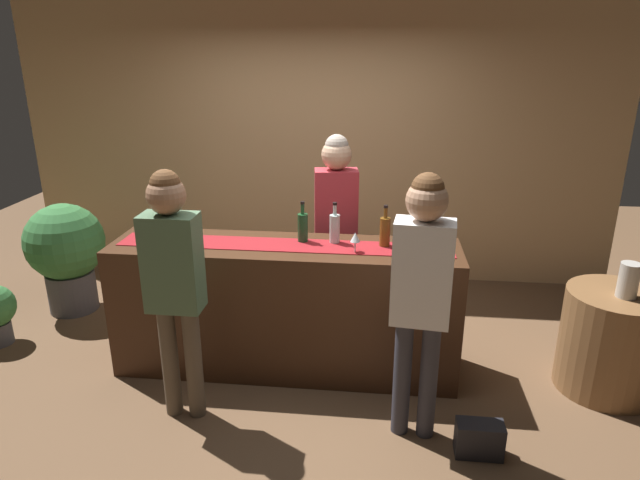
{
  "coord_description": "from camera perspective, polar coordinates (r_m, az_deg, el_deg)",
  "views": [
    {
      "loc": [
        0.67,
        -3.66,
        2.33
      ],
      "look_at": [
        0.26,
        0.0,
        1.03
      ],
      "focal_mm": 31.04,
      "sensor_mm": 36.0,
      "label": 1
    }
  ],
  "objects": [
    {
      "name": "wine_glass_near_customer",
      "position": [
        3.78,
        3.65,
        0.22
      ],
      "size": [
        0.07,
        0.07,
        0.14
      ],
      "color": "silver",
      "rests_on": "bar_counter"
    },
    {
      "name": "wine_bottle_clear",
      "position": [
        3.96,
        1.52,
        1.24
      ],
      "size": [
        0.07,
        0.07,
        0.3
      ],
      "color": "#B2C6C1",
      "rests_on": "bar_counter"
    },
    {
      "name": "potted_plant_tall",
      "position": [
        5.49,
        -24.72,
        -0.97
      ],
      "size": [
        0.69,
        0.69,
        1.01
      ],
      "color": "#4C4C51",
      "rests_on": "ground"
    },
    {
      "name": "bartender",
      "position": [
        4.44,
        1.66,
        2.58
      ],
      "size": [
        0.36,
        0.25,
        1.69
      ],
      "rotation": [
        0.0,
        0.0,
        3.28
      ],
      "color": "#26262B",
      "rests_on": "ground"
    },
    {
      "name": "handbag",
      "position": [
        3.63,
        16.09,
        -19.11
      ],
      "size": [
        0.28,
        0.14,
        0.22
      ],
      "primitive_type": "cube",
      "color": "black",
      "rests_on": "ground"
    },
    {
      "name": "wine_bottle_amber",
      "position": [
        3.91,
        6.71,
        0.91
      ],
      "size": [
        0.07,
        0.07,
        0.3
      ],
      "color": "brown",
      "rests_on": "bar_counter"
    },
    {
      "name": "customer_sipping",
      "position": [
        3.25,
        10.43,
        -4.3
      ],
      "size": [
        0.36,
        0.24,
        1.68
      ],
      "rotation": [
        0.0,
        0.0,
        -0.11
      ],
      "color": "#33333D",
      "rests_on": "ground"
    },
    {
      "name": "vase_on_side_table",
      "position": [
        4.2,
        29.21,
        -3.65
      ],
      "size": [
        0.13,
        0.13,
        0.24
      ],
      "primitive_type": "cylinder",
      "color": "#B7B2A8",
      "rests_on": "round_side_table"
    },
    {
      "name": "customer_browsing",
      "position": [
        3.5,
        -14.88,
        -3.21
      ],
      "size": [
        0.34,
        0.23,
        1.66
      ],
      "rotation": [
        0.0,
        0.0,
        -0.01
      ],
      "color": "brown",
      "rests_on": "ground"
    },
    {
      "name": "counter_runner_cloth",
      "position": [
        3.95,
        -3.72,
        -0.51
      ],
      "size": [
        2.39,
        0.28,
        0.01
      ],
      "primitive_type": "cube",
      "color": "maroon",
      "rests_on": "bar_counter"
    },
    {
      "name": "wine_glass_mid_counter",
      "position": [
        3.88,
        11.12,
        0.38
      ],
      "size": [
        0.07,
        0.07,
        0.14
      ],
      "color": "silver",
      "rests_on": "bar_counter"
    },
    {
      "name": "wine_glass_far_end",
      "position": [
        4.17,
        -16.47,
        1.3
      ],
      "size": [
        0.07,
        0.07,
        0.14
      ],
      "color": "silver",
      "rests_on": "bar_counter"
    },
    {
      "name": "ground_plane",
      "position": [
        4.38,
        -3.43,
        -12.72
      ],
      "size": [
        10.0,
        10.0,
        0.0
      ],
      "primitive_type": "plane",
      "color": "brown"
    },
    {
      "name": "back_wall",
      "position": [
        5.67,
        -0.47,
        10.45
      ],
      "size": [
        6.0,
        0.12,
        2.9
      ],
      "primitive_type": "cube",
      "color": "tan",
      "rests_on": "ground"
    },
    {
      "name": "bar_counter",
      "position": [
        4.15,
        -3.57,
        -6.95
      ],
      "size": [
        2.51,
        0.6,
        0.98
      ],
      "primitive_type": "cube",
      "color": "#3D2314",
      "rests_on": "ground"
    },
    {
      "name": "round_side_table",
      "position": [
        4.44,
        27.77,
        -9.23
      ],
      "size": [
        0.68,
        0.68,
        0.74
      ],
      "primitive_type": "cylinder",
      "color": "brown",
      "rests_on": "ground"
    },
    {
      "name": "wine_bottle_green",
      "position": [
        3.98,
        -1.79,
        1.36
      ],
      "size": [
        0.07,
        0.07,
        0.3
      ],
      "color": "#194723",
      "rests_on": "bar_counter"
    }
  ]
}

